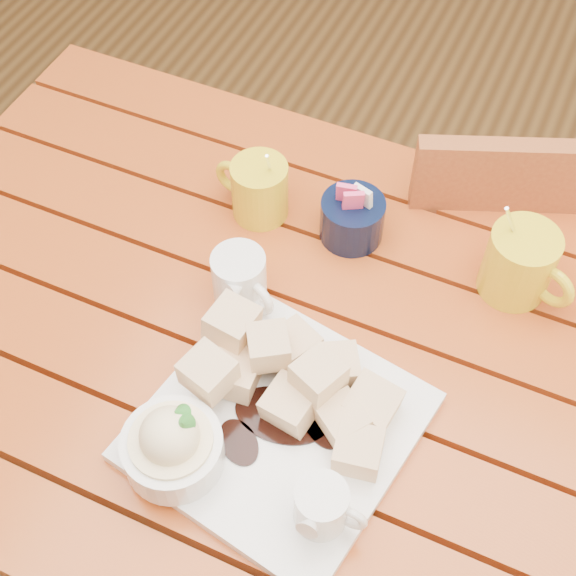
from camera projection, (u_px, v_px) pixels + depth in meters
The scene contains 8 objects.
ground at pixel (291, 538), 1.63m from camera, with size 5.00×5.00×0.00m, color #513317.
table at pixel (292, 381), 1.12m from camera, with size 1.20×0.79×0.75m.
dessert_plate at pixel (257, 420), 0.92m from camera, with size 0.34×0.34×0.12m.
coffee_mug_left at pixel (258, 188), 1.12m from camera, with size 0.11×0.08×0.13m.
coffee_mug_right at pixel (521, 264), 1.04m from camera, with size 0.13×0.09×0.15m.
cream_pitcher at pixel (241, 279), 1.03m from camera, with size 0.10×0.09×0.09m.
sugar_caddy at pixel (352, 218), 1.11m from camera, with size 0.09×0.09×0.10m.
chair_far at pixel (502, 261), 1.44m from camera, with size 0.53×0.53×0.87m.
Camera 1 is at (0.22, -0.51, 1.62)m, focal length 50.00 mm.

